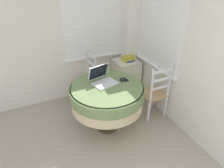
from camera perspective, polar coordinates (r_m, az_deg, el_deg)
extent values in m
cube|color=white|center=(3.60, -23.78, 12.01)|extent=(4.02, 0.06, 2.55)
cube|color=white|center=(3.72, -5.45, 18.27)|extent=(1.10, 0.01, 1.42)
cube|color=white|center=(3.90, -4.80, 7.77)|extent=(1.18, 0.07, 0.02)
cube|color=white|center=(3.39, 13.46, 16.46)|extent=(0.01, 1.10, 1.42)
cube|color=white|center=(3.60, 11.74, 5.25)|extent=(0.07, 1.18, 0.02)
cube|color=white|center=(3.92, 5.29, 15.69)|extent=(0.28, 0.28, 2.55)
cylinder|color=#4C3D2D|center=(3.34, -1.30, -11.84)|extent=(0.36, 0.36, 0.03)
cylinder|color=#4C3D2D|center=(3.10, -1.39, -6.64)|extent=(0.11, 0.11, 0.73)
cylinder|color=beige|center=(2.98, -1.43, -3.59)|extent=(1.07, 1.07, 0.33)
cylinder|color=#6B8451|center=(2.94, -1.45, -2.27)|extent=(1.10, 1.10, 0.17)
cylinder|color=#6B8451|center=(2.89, -1.47, -0.73)|extent=(1.04, 1.04, 0.02)
cube|color=silver|center=(2.93, -2.06, 0.19)|extent=(0.39, 0.32, 0.02)
cube|color=silver|center=(2.94, -2.24, 0.47)|extent=(0.33, 0.22, 0.00)
cube|color=silver|center=(2.99, -3.94, 3.47)|extent=(0.35, 0.16, 0.24)
cube|color=black|center=(2.98, -3.89, 3.46)|extent=(0.31, 0.14, 0.21)
ellipsoid|color=black|center=(3.00, 2.87, 1.26)|extent=(0.06, 0.09, 0.05)
cube|color=black|center=(3.05, 3.82, 1.30)|extent=(0.06, 0.12, 0.01)
cube|color=black|center=(3.05, 3.82, 1.39)|extent=(0.05, 0.09, 0.00)
cube|color=tan|center=(3.70, -8.01, 0.37)|extent=(0.43, 0.42, 0.02)
cube|color=silver|center=(3.90, -11.07, -1.96)|extent=(0.04, 0.04, 0.42)
cube|color=silver|center=(3.63, -9.23, -4.43)|extent=(0.04, 0.04, 0.42)
cube|color=silver|center=(4.00, -6.47, -0.68)|extent=(0.04, 0.04, 0.42)
cube|color=silver|center=(3.74, -4.35, -2.98)|extent=(0.04, 0.04, 0.42)
cube|color=silver|center=(3.77, -6.90, 5.85)|extent=(0.03, 0.03, 0.55)
cube|color=silver|center=(3.49, -4.66, 3.91)|extent=(0.03, 0.03, 0.55)
cube|color=silver|center=(3.55, -5.99, 7.94)|extent=(0.05, 0.34, 0.04)
cube|color=silver|center=(3.60, -5.88, 5.86)|extent=(0.05, 0.34, 0.04)
cube|color=silver|center=(3.66, -5.76, 3.84)|extent=(0.05, 0.34, 0.04)
cube|color=tan|center=(3.43, 11.45, -2.59)|extent=(0.39, 0.40, 0.02)
cube|color=silver|center=(3.75, 11.72, -3.50)|extent=(0.03, 0.03, 0.42)
cube|color=silver|center=(3.58, 7.33, -4.81)|extent=(0.03, 0.03, 0.42)
cube|color=silver|center=(3.54, 14.94, -6.27)|extent=(0.03, 0.03, 0.42)
cube|color=silver|center=(3.36, 10.40, -7.83)|extent=(0.03, 0.03, 0.42)
cube|color=silver|center=(3.27, 16.07, 0.82)|extent=(0.03, 0.03, 0.55)
cube|color=silver|center=(3.08, 11.24, -0.46)|extent=(0.03, 0.03, 0.55)
cube|color=silver|center=(3.08, 14.19, 3.54)|extent=(0.34, 0.03, 0.04)
cube|color=silver|center=(3.14, 13.87, 1.23)|extent=(0.34, 0.03, 0.04)
cube|color=silver|center=(3.21, 13.57, -0.98)|extent=(0.34, 0.03, 0.04)
cube|color=silver|center=(4.10, 3.98, 2.28)|extent=(0.46, 0.46, 0.67)
cube|color=silver|center=(3.95, 4.16, 6.71)|extent=(0.48, 0.48, 0.02)
cube|color=white|center=(3.82, 5.75, 3.76)|extent=(0.40, 0.01, 0.19)
sphere|color=olive|center=(3.81, 5.81, 3.71)|extent=(0.02, 0.02, 0.02)
cube|color=white|center=(3.92, 5.58, 0.82)|extent=(0.40, 0.01, 0.19)
sphere|color=olive|center=(3.91, 5.64, 0.77)|extent=(0.02, 0.02, 0.02)
cube|color=white|center=(4.03, 5.43, -1.95)|extent=(0.40, 0.01, 0.19)
sphere|color=olive|center=(4.03, 5.48, -2.01)|extent=(0.02, 0.02, 0.02)
cube|color=gold|center=(3.89, 4.56, 7.35)|extent=(0.22, 0.14, 0.11)
cube|color=#33478C|center=(3.92, 4.79, 6.84)|extent=(0.17, 0.19, 0.02)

